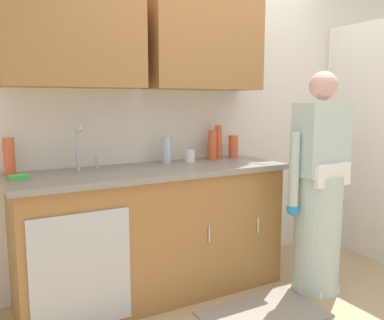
{
  "coord_description": "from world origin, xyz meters",
  "views": [
    {
      "loc": [
        -1.71,
        -1.94,
        1.41
      ],
      "look_at": [
        -0.31,
        0.55,
        1.0
      ],
      "focal_mm": 38.26,
      "sensor_mm": 36.0,
      "label": 1
    }
  ],
  "objects_px": {
    "bottle_water_short": "(9,156)",
    "bottle_water_tall": "(218,142)",
    "person_at_sink": "(319,200)",
    "bottle_soap": "(166,150)",
    "cup_by_sink": "(190,156)",
    "sponge": "(19,177)",
    "sink": "(90,175)",
    "knife_on_counter": "(252,163)",
    "bottle_cleaner_spray": "(212,145)",
    "bottle_dish_liquid": "(233,147)"
  },
  "relations": [
    {
      "from": "bottle_water_short",
      "to": "bottle_water_tall",
      "type": "bearing_deg",
      "value": -0.06
    },
    {
      "from": "person_at_sink",
      "to": "bottle_soap",
      "type": "relative_size",
      "value": 7.89
    },
    {
      "from": "bottle_water_short",
      "to": "cup_by_sink",
      "type": "distance_m",
      "value": 1.28
    },
    {
      "from": "bottle_water_tall",
      "to": "sponge",
      "type": "height_order",
      "value": "bottle_water_tall"
    },
    {
      "from": "sink",
      "to": "bottle_soap",
      "type": "xyz_separation_m",
      "value": [
        0.63,
        0.15,
        0.12
      ]
    },
    {
      "from": "bottle_water_tall",
      "to": "knife_on_counter",
      "type": "xyz_separation_m",
      "value": [
        0.09,
        -0.35,
        -0.13
      ]
    },
    {
      "from": "bottle_water_tall",
      "to": "cup_by_sink",
      "type": "height_order",
      "value": "bottle_water_tall"
    },
    {
      "from": "bottle_cleaner_spray",
      "to": "bottle_water_short",
      "type": "relative_size",
      "value": 0.98
    },
    {
      "from": "sink",
      "to": "sponge",
      "type": "distance_m",
      "value": 0.44
    },
    {
      "from": "knife_on_counter",
      "to": "sponge",
      "type": "distance_m",
      "value": 1.66
    },
    {
      "from": "bottle_water_tall",
      "to": "bottle_water_short",
      "type": "bearing_deg",
      "value": 179.94
    },
    {
      "from": "bottle_cleaner_spray",
      "to": "cup_by_sink",
      "type": "xyz_separation_m",
      "value": [
        -0.24,
        -0.05,
        -0.07
      ]
    },
    {
      "from": "person_at_sink",
      "to": "bottle_cleaner_spray",
      "type": "relative_size",
      "value": 6.89
    },
    {
      "from": "sink",
      "to": "bottle_water_short",
      "type": "xyz_separation_m",
      "value": [
        -0.46,
        0.19,
        0.13
      ]
    },
    {
      "from": "person_at_sink",
      "to": "cup_by_sink",
      "type": "bearing_deg",
      "value": 137.07
    },
    {
      "from": "bottle_soap",
      "to": "bottle_water_short",
      "type": "bearing_deg",
      "value": 178.13
    },
    {
      "from": "bottle_cleaner_spray",
      "to": "sponge",
      "type": "relative_size",
      "value": 2.14
    },
    {
      "from": "sink",
      "to": "person_at_sink",
      "type": "relative_size",
      "value": 0.31
    },
    {
      "from": "sink",
      "to": "cup_by_sink",
      "type": "bearing_deg",
      "value": 7.5
    },
    {
      "from": "bottle_soap",
      "to": "cup_by_sink",
      "type": "bearing_deg",
      "value": -14.88
    },
    {
      "from": "person_at_sink",
      "to": "bottle_water_tall",
      "type": "xyz_separation_m",
      "value": [
        -0.4,
        0.74,
        0.38
      ]
    },
    {
      "from": "bottle_water_tall",
      "to": "bottle_cleaner_spray",
      "type": "xyz_separation_m",
      "value": [
        -0.08,
        -0.03,
        -0.02
      ]
    },
    {
      "from": "bottle_water_tall",
      "to": "bottle_water_short",
      "type": "distance_m",
      "value": 1.59
    },
    {
      "from": "bottle_soap",
      "to": "sink",
      "type": "bearing_deg",
      "value": -166.28
    },
    {
      "from": "bottle_soap",
      "to": "bottle_dish_liquid",
      "type": "bearing_deg",
      "value": 0.42
    },
    {
      "from": "sink",
      "to": "person_at_sink",
      "type": "bearing_deg",
      "value": -19.96
    },
    {
      "from": "cup_by_sink",
      "to": "bottle_dish_liquid",
      "type": "bearing_deg",
      "value": 6.71
    },
    {
      "from": "bottle_water_tall",
      "to": "bottle_dish_liquid",
      "type": "relative_size",
      "value": 1.46
    },
    {
      "from": "bottle_water_tall",
      "to": "person_at_sink",
      "type": "bearing_deg",
      "value": -61.99
    },
    {
      "from": "sink",
      "to": "knife_on_counter",
      "type": "distance_m",
      "value": 1.23
    },
    {
      "from": "sink",
      "to": "bottle_water_short",
      "type": "bearing_deg",
      "value": 157.64
    },
    {
      "from": "sponge",
      "to": "bottle_dish_liquid",
      "type": "bearing_deg",
      "value": 5.71
    },
    {
      "from": "person_at_sink",
      "to": "bottle_soap",
      "type": "height_order",
      "value": "person_at_sink"
    },
    {
      "from": "bottle_water_tall",
      "to": "bottle_soap",
      "type": "bearing_deg",
      "value": -176.04
    },
    {
      "from": "bottle_dish_liquid",
      "to": "sponge",
      "type": "xyz_separation_m",
      "value": [
        -1.69,
        -0.17,
        -0.08
      ]
    },
    {
      "from": "sink",
      "to": "knife_on_counter",
      "type": "bearing_deg",
      "value": -7.62
    },
    {
      "from": "bottle_cleaner_spray",
      "to": "person_at_sink",
      "type": "bearing_deg",
      "value": -56.18
    },
    {
      "from": "sponge",
      "to": "sink",
      "type": "bearing_deg",
      "value": 1.29
    },
    {
      "from": "sink",
      "to": "bottle_dish_liquid",
      "type": "xyz_separation_m",
      "value": [
        1.26,
        0.16,
        0.11
      ]
    },
    {
      "from": "knife_on_counter",
      "to": "sink",
      "type": "bearing_deg",
      "value": -118.5
    },
    {
      "from": "person_at_sink",
      "to": "cup_by_sink",
      "type": "height_order",
      "value": "person_at_sink"
    },
    {
      "from": "bottle_water_tall",
      "to": "cup_by_sink",
      "type": "xyz_separation_m",
      "value": [
        -0.32,
        -0.08,
        -0.09
      ]
    },
    {
      "from": "bottle_dish_liquid",
      "to": "cup_by_sink",
      "type": "xyz_separation_m",
      "value": [
        -0.45,
        -0.05,
        -0.05
      ]
    },
    {
      "from": "cup_by_sink",
      "to": "sponge",
      "type": "height_order",
      "value": "cup_by_sink"
    },
    {
      "from": "person_at_sink",
      "to": "bottle_soap",
      "type": "distance_m",
      "value": 1.19
    },
    {
      "from": "bottle_water_tall",
      "to": "knife_on_counter",
      "type": "relative_size",
      "value": 1.14
    },
    {
      "from": "bottle_dish_liquid",
      "to": "sponge",
      "type": "relative_size",
      "value": 1.71
    },
    {
      "from": "bottle_dish_liquid",
      "to": "knife_on_counter",
      "type": "distance_m",
      "value": 0.34
    },
    {
      "from": "bottle_cleaner_spray",
      "to": "cup_by_sink",
      "type": "bearing_deg",
      "value": -168.55
    },
    {
      "from": "bottle_soap",
      "to": "knife_on_counter",
      "type": "bearing_deg",
      "value": -28.67
    }
  ]
}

